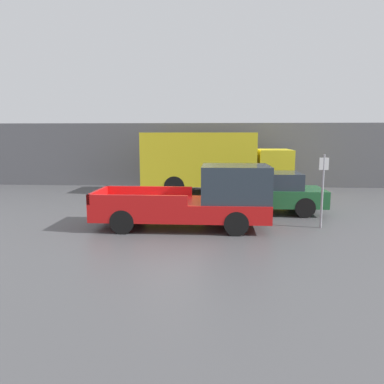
{
  "coord_description": "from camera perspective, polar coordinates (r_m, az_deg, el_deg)",
  "views": [
    {
      "loc": [
        1.37,
        -12.77,
        3.05
      ],
      "look_at": [
        0.51,
        0.34,
        1.04
      ],
      "focal_mm": 35.0,
      "sensor_mm": 36.0,
      "label": 1
    }
  ],
  "objects": [
    {
      "name": "parking_sign",
      "position": [
        12.92,
        19.29,
        0.72
      ],
      "size": [
        0.3,
        0.07,
        2.42
      ],
      "color": "gray",
      "rests_on": "ground"
    },
    {
      "name": "pickup_truck",
      "position": [
        12.29,
        1.42,
        -1.06
      ],
      "size": [
        5.69,
        2.09,
        2.08
      ],
      "color": "red",
      "rests_on": "ground"
    },
    {
      "name": "ground_plane",
      "position": [
        13.2,
        -2.31,
        -4.67
      ],
      "size": [
        60.0,
        60.0,
        0.0
      ],
      "primitive_type": "plane",
      "color": "#4C4C4F"
    },
    {
      "name": "delivery_truck",
      "position": [
        19.59,
        2.92,
        4.81
      ],
      "size": [
        7.57,
        2.62,
        3.16
      ],
      "color": "gold",
      "rests_on": "ground"
    },
    {
      "name": "newspaper_box",
      "position": [
        22.04,
        3.43,
        2.15
      ],
      "size": [
        0.45,
        0.4,
        1.08
      ],
      "color": "red",
      "rests_on": "ground"
    },
    {
      "name": "car",
      "position": [
        15.05,
        10.92,
        0.03
      ],
      "size": [
        4.66,
        2.0,
        1.59
      ],
      "color": "#1E592D",
      "rests_on": "ground"
    },
    {
      "name": "building_wall",
      "position": [
        22.29,
        0.23,
        5.66
      ],
      "size": [
        28.0,
        0.15,
        3.74
      ],
      "color": "#56565B",
      "rests_on": "ground"
    }
  ]
}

